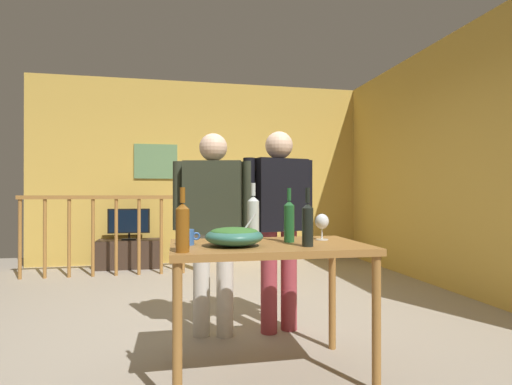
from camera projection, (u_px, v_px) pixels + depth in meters
The scene contains 17 objects.
ground_plane at pixel (229, 325), 3.34m from camera, with size 8.32×8.32×0.00m, color #9E9384.
back_wall at pixel (203, 172), 6.48m from camera, with size 5.27×0.10×2.89m, color gold.
side_wall_right at pixel (437, 164), 4.80m from camera, with size 0.10×4.80×2.89m, color gold.
framed_picture at pixel (156, 161), 6.28m from camera, with size 0.66×0.03×0.54m, color #638E5D.
stair_railing at pixel (143, 227), 5.41m from camera, with size 2.43×0.10×1.12m.
tv_console at pixel (129, 254), 5.91m from camera, with size 0.90×0.40×0.41m, color #38281E.
flat_screen_tv at pixel (129, 222), 5.88m from camera, with size 0.59×0.12×0.46m.
serving_table at pixel (268, 259), 2.41m from camera, with size 1.15×0.71×0.79m.
salad_bowl at pixel (234, 235), 2.29m from camera, with size 0.33×0.33×0.19m.
wine_glass at pixel (322, 222), 2.60m from camera, with size 0.09×0.09×0.17m.
wine_bottle_dark at pixel (308, 223), 2.28m from camera, with size 0.06×0.06×0.33m.
wine_bottle_clear at pixel (253, 217), 2.60m from camera, with size 0.08×0.08×0.37m.
wine_bottle_green at pixel (289, 220), 2.48m from camera, with size 0.07×0.07×0.34m.
wine_bottle_amber at pixel (183, 226), 2.05m from camera, with size 0.07×0.07×0.33m.
mug_blue at pixel (187, 237), 2.34m from camera, with size 0.13×0.09×0.09m.
person_standing_left at pixel (213, 216), 3.08m from camera, with size 0.61×0.32×1.56m.
person_standing_right at pixel (279, 213), 3.18m from camera, with size 0.60×0.31×1.59m.
Camera 1 is at (-0.44, -3.32, 1.09)m, focal length 28.15 mm.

